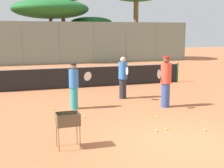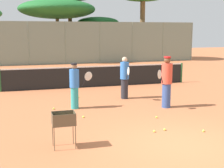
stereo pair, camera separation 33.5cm
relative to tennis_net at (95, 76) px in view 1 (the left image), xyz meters
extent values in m
plane|color=#B7663D|center=(0.00, -8.65, -0.56)|extent=(80.00, 80.00, 0.00)
cylinder|color=#26592D|center=(4.74, 0.00, -0.02)|extent=(0.10, 0.10, 1.07)
cube|color=black|center=(0.00, 0.00, -0.05)|extent=(9.48, 0.01, 1.01)
cube|color=white|center=(0.00, 0.00, 0.48)|extent=(9.48, 0.02, 0.06)
cylinder|color=gray|center=(-3.03, 11.46, 1.24)|extent=(0.08, 0.08, 3.60)
cylinder|color=gray|center=(0.00, 11.46, 1.24)|extent=(0.08, 0.08, 3.60)
cylinder|color=gray|center=(3.03, 11.46, 1.24)|extent=(0.08, 0.08, 3.60)
cylinder|color=gray|center=(6.07, 11.46, 1.24)|extent=(0.08, 0.08, 3.60)
cylinder|color=gray|center=(9.10, 11.46, 1.24)|extent=(0.08, 0.08, 3.60)
cylinder|color=gray|center=(12.14, 11.46, 1.24)|extent=(0.08, 0.08, 3.60)
cube|color=gray|center=(0.00, 11.46, 1.24)|extent=(24.28, 0.01, 3.60)
cylinder|color=brown|center=(1.14, 15.87, 2.28)|extent=(0.38, 0.38, 5.67)
cylinder|color=brown|center=(-0.27, 14.45, 1.40)|extent=(0.32, 0.32, 3.91)
ellipsoid|color=#1E6028|center=(-0.27, 14.45, 4.23)|extent=(7.06, 7.06, 1.77)
cylinder|color=brown|center=(4.03, 16.01, 1.03)|extent=(0.41, 0.41, 3.17)
ellipsoid|color=#1E6028|center=(4.03, 16.01, 3.13)|extent=(4.17, 4.17, 1.04)
cylinder|color=brown|center=(7.82, 13.45, 2.25)|extent=(0.48, 0.48, 5.61)
cylinder|color=#26262D|center=(0.37, -3.07, -0.14)|extent=(0.30, 0.30, 0.84)
cylinder|color=blue|center=(0.37, -3.07, 0.63)|extent=(0.37, 0.37, 0.70)
sphere|color=#DBB28C|center=(0.37, -3.07, 1.09)|extent=(0.23, 0.23, 0.23)
cylinder|color=black|center=(0.35, -3.43, 0.45)|extent=(0.04, 0.15, 0.27)
ellipsoid|color=silver|center=(0.34, -3.61, 0.67)|extent=(0.05, 0.40, 0.43)
cylinder|color=teal|center=(-1.94, -4.17, -0.16)|extent=(0.28, 0.28, 0.79)
cylinder|color=blue|center=(-1.94, -4.17, 0.56)|extent=(0.35, 0.35, 0.66)
sphere|color=#8C6647|center=(-1.94, -4.17, 1.00)|extent=(0.21, 0.21, 0.21)
cylinder|color=black|center=(-1.94, -4.17, 1.09)|extent=(0.23, 0.23, 0.05)
cylinder|color=black|center=(-1.59, -4.15, 0.40)|extent=(0.15, 0.04, 0.27)
ellipsoid|color=silver|center=(-1.41, -4.14, 0.62)|extent=(0.40, 0.05, 0.43)
cylinder|color=#334C8C|center=(1.36, -4.98, -0.11)|extent=(0.32, 0.32, 0.90)
cylinder|color=#E54C38|center=(1.36, -4.98, 0.72)|extent=(0.39, 0.39, 0.75)
sphere|color=brown|center=(1.36, -4.98, 1.22)|extent=(0.24, 0.24, 0.24)
cylinder|color=red|center=(1.36, -4.98, 1.32)|extent=(0.26, 0.26, 0.06)
cylinder|color=black|center=(1.06, -5.20, 0.53)|extent=(0.13, 0.11, 0.27)
ellipsoid|color=silver|center=(0.91, -5.31, 0.75)|extent=(0.34, 0.26, 0.43)
cylinder|color=brown|center=(-3.11, -8.12, -0.27)|extent=(0.02, 0.02, 0.58)
cylinder|color=brown|center=(-2.60, -8.12, -0.27)|extent=(0.02, 0.02, 0.58)
cylinder|color=brown|center=(-3.11, -7.76, -0.27)|extent=(0.02, 0.02, 0.58)
cylinder|color=brown|center=(-2.60, -7.76, -0.27)|extent=(0.02, 0.02, 0.58)
cube|color=brown|center=(-2.85, -7.94, 0.02)|extent=(0.55, 0.40, 0.01)
cube|color=brown|center=(-2.85, -8.14, 0.17)|extent=(0.55, 0.01, 0.30)
cube|color=brown|center=(-2.85, -7.74, 0.17)|extent=(0.55, 0.01, 0.30)
cube|color=brown|center=(-3.13, -7.94, 0.17)|extent=(0.01, 0.40, 0.30)
cube|color=brown|center=(-2.58, -7.94, 0.17)|extent=(0.01, 0.40, 0.30)
sphere|color=#D1E54C|center=(-3.03, -7.85, 0.06)|extent=(0.07, 0.07, 0.07)
sphere|color=#D1E54C|center=(-2.90, -7.99, 0.12)|extent=(0.07, 0.07, 0.07)
sphere|color=#D1E54C|center=(-2.81, -8.08, 0.06)|extent=(0.07, 0.07, 0.07)
sphere|color=#D1E54C|center=(-2.65, -7.87, 0.12)|extent=(0.07, 0.07, 0.07)
sphere|color=#D1E54C|center=(-3.04, -8.04, 0.06)|extent=(0.07, 0.07, 0.07)
sphere|color=#D1E54C|center=(-2.94, -7.82, 0.12)|extent=(0.07, 0.07, 0.07)
sphere|color=#D1E54C|center=(-2.84, -7.89, 0.06)|extent=(0.07, 0.07, 0.07)
sphere|color=#D1E54C|center=(-2.69, -7.83, 0.12)|extent=(0.07, 0.07, 0.07)
sphere|color=#D1E54C|center=(-2.85, -7.91, 0.12)|extent=(0.07, 0.07, 0.07)
sphere|color=#D1E54C|center=(-2.87, -7.88, 0.12)|extent=(0.07, 0.07, 0.07)
sphere|color=#D1E54C|center=(-1.88, -5.49, -0.52)|extent=(0.07, 0.07, 0.07)
sphere|color=#D1E54C|center=(-0.26, -7.52, -0.52)|extent=(0.07, 0.07, 0.07)
sphere|color=#D1E54C|center=(0.41, -6.21, -0.52)|extent=(0.07, 0.07, 0.07)
sphere|color=#D1E54C|center=(-2.70, -4.10, -0.52)|extent=(0.07, 0.07, 0.07)
sphere|color=#D1E54C|center=(-1.47, -2.37, -0.52)|extent=(0.07, 0.07, 0.07)
sphere|color=#D1E54C|center=(0.09, -7.46, -0.52)|extent=(0.07, 0.07, 0.07)
sphere|color=#D1E54C|center=(1.09, -7.89, -0.52)|extent=(0.07, 0.07, 0.07)
cube|color=#3F4C8C|center=(1.41, 14.80, -0.11)|extent=(4.20, 1.70, 0.90)
cube|color=#33383D|center=(1.21, 14.80, 0.69)|extent=(2.20, 1.50, 0.70)
camera|label=1|loc=(-4.13, -15.17, 2.27)|focal=50.00mm
camera|label=2|loc=(-3.81, -15.27, 2.27)|focal=50.00mm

